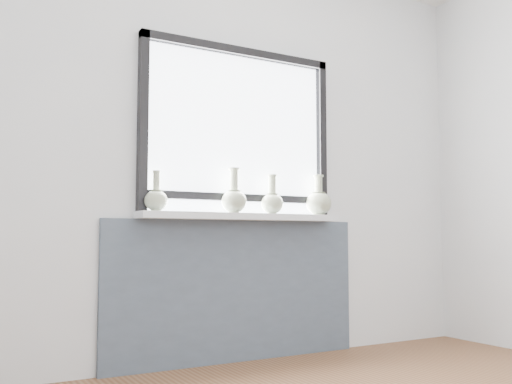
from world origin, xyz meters
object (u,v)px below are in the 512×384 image
vase_a (156,199)px  vase_d (319,202)px  vase_b (234,199)px  windowsill (243,217)px  vase_c (272,201)px

vase_a → vase_d: bearing=-0.4°
vase_a → vase_d: vase_d is taller
vase_b → vase_a: bearing=178.0°
windowsill → vase_b: vase_b is taller
vase_c → vase_d: (0.36, 0.00, 0.01)m
vase_d → vase_a: bearing=179.6°
vase_d → vase_c: bearing=-179.2°
vase_a → vase_c: size_ratio=0.93×
windowsill → vase_c: bearing=-3.3°
windowsill → vase_c: 0.22m
vase_d → windowsill: bearing=179.3°
vase_a → vase_b: (0.49, -0.02, 0.01)m
vase_c → vase_a: bearing=179.1°
vase_a → vase_b: bearing=-2.0°
windowsill → vase_b: size_ratio=4.83×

